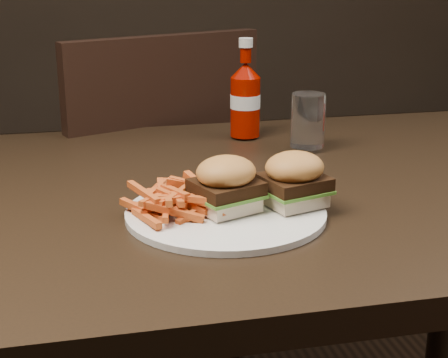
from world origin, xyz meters
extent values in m
cube|color=black|center=(0.00, 0.00, 0.73)|extent=(1.20, 0.80, 0.04)
cube|color=black|center=(-0.18, 0.63, 0.43)|extent=(0.60, 0.60, 0.04)
cylinder|color=white|center=(-0.10, -0.13, 0.76)|extent=(0.27, 0.27, 0.01)
cube|color=#F5E0C0|center=(-0.10, -0.13, 0.77)|extent=(0.09, 0.09, 0.02)
cube|color=beige|center=(-0.01, -0.13, 0.77)|extent=(0.09, 0.09, 0.02)
cylinder|color=#8A0B00|center=(0.03, 0.27, 0.81)|extent=(0.07, 0.07, 0.11)
cylinder|color=white|center=(0.12, 0.16, 0.81)|extent=(0.07, 0.07, 0.10)
camera|label=1|loc=(-0.29, -0.97, 1.08)|focal=55.00mm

